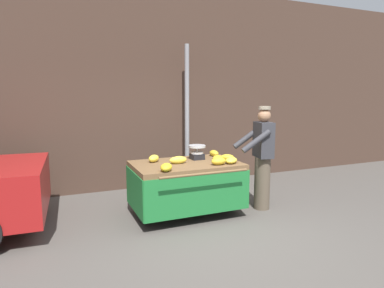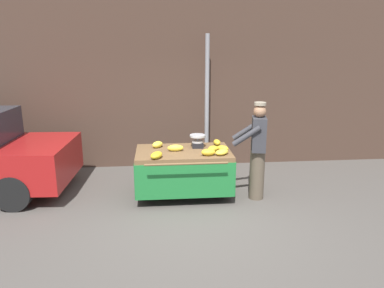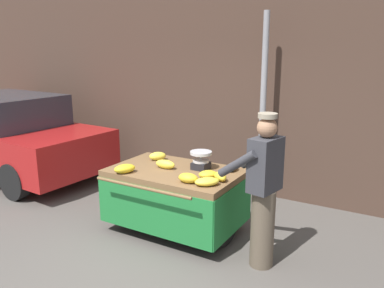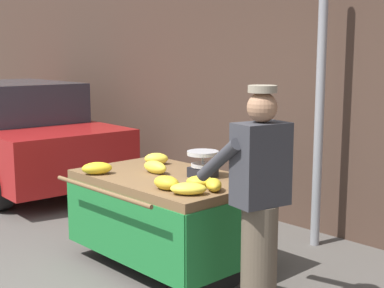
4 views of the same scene
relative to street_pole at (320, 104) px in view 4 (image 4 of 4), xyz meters
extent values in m
cube|color=#473328|center=(-0.52, 0.48, 0.59)|extent=(16.00, 0.24, 4.05)
cylinder|color=gray|center=(0.00, 0.00, 0.00)|extent=(0.09, 0.09, 2.87)
cube|color=brown|center=(-0.61, -1.46, -0.63)|extent=(1.65, 1.05, 0.08)
cylinder|color=black|center=(-1.35, -1.46, -1.06)|extent=(0.05, 0.75, 0.75)
cylinder|color=#B7B7BC|center=(-1.38, -1.46, -1.06)|extent=(0.01, 0.13, 0.13)
cylinder|color=black|center=(0.14, -1.46, -1.06)|extent=(0.05, 0.75, 0.75)
cylinder|color=#B7B7BC|center=(0.17, -1.46, -1.06)|extent=(0.01, 0.13, 0.13)
cylinder|color=#4C4742|center=(-0.61, -1.01, -1.05)|extent=(0.05, 0.05, 0.77)
cube|color=#1E7233|center=(-0.61, -1.98, -0.97)|extent=(1.65, 0.02, 0.60)
cube|color=#1E7233|center=(-0.61, -0.93, -0.97)|extent=(1.65, 0.02, 0.60)
cube|color=#1E7233|center=(-1.43, -1.46, -0.97)|extent=(0.02, 1.05, 0.60)
cube|color=#1E7233|center=(0.22, -1.46, -0.97)|extent=(0.02, 1.05, 0.60)
cylinder|color=brown|center=(-0.61, -2.16, -0.61)|extent=(1.32, 0.04, 0.04)
cube|color=black|center=(-0.33, -1.27, -0.55)|extent=(0.20, 0.20, 0.09)
cylinder|color=#B7B7BC|center=(-0.33, -1.27, -0.45)|extent=(0.02, 0.02, 0.11)
cylinder|color=#B7B7BC|center=(-0.33, -1.27, -0.37)|extent=(0.28, 0.28, 0.04)
cylinder|color=#B7B7BC|center=(-0.33, -1.27, -0.48)|extent=(0.21, 0.21, 0.03)
ellipsoid|color=gold|center=(-1.07, -1.89, -0.54)|extent=(0.27, 0.32, 0.11)
ellipsoid|color=gold|center=(0.08, -1.55, -0.54)|extent=(0.25, 0.24, 0.10)
ellipsoid|color=yellow|center=(-1.06, -1.21, -0.53)|extent=(0.26, 0.27, 0.11)
ellipsoid|color=yellow|center=(-0.74, -1.48, -0.53)|extent=(0.28, 0.13, 0.12)
ellipsoid|color=yellow|center=(0.02, -1.77, -0.54)|extent=(0.32, 0.32, 0.09)
ellipsoid|color=gold|center=(-0.09, -1.54, -0.54)|extent=(0.27, 0.28, 0.09)
ellipsoid|color=gold|center=(-0.21, -1.80, -0.53)|extent=(0.25, 0.18, 0.11)
ellipsoid|color=gold|center=(0.04, -1.14, -0.54)|extent=(0.14, 0.23, 0.10)
cylinder|color=brown|center=(0.67, -1.68, -1.00)|extent=(0.26, 0.26, 0.88)
cube|color=#333338|center=(0.67, -1.68, -0.27)|extent=(0.30, 0.42, 0.58)
sphere|color=#9E7051|center=(0.67, -1.68, 0.13)|extent=(0.21, 0.21, 0.21)
cylinder|color=gray|center=(0.67, -1.68, 0.25)|extent=(0.20, 0.20, 0.05)
cylinder|color=#333338|center=(0.42, -1.85, -0.26)|extent=(0.49, 0.18, 0.37)
cylinder|color=#333338|center=(0.50, -1.44, -0.26)|extent=(0.49, 0.18, 0.37)
cube|color=#A51919|center=(-4.58, -0.98, -0.84)|extent=(3.99, 1.91, 0.70)
cube|color=#2D333D|center=(-4.73, -0.97, -0.21)|extent=(2.11, 1.60, 0.56)
cylinder|color=black|center=(-3.33, -0.26, -1.14)|extent=(0.61, 0.21, 0.60)
cylinder|color=black|center=(-5.75, -0.13, -1.14)|extent=(0.61, 0.21, 0.60)
camera|label=1|loc=(-2.52, -6.23, 0.48)|focal=31.35mm
camera|label=2|loc=(-1.04, -7.68, 1.16)|focal=34.56mm
camera|label=3|loc=(2.00, -5.46, 0.92)|focal=36.54mm
camera|label=4|loc=(3.07, -4.57, 0.49)|focal=51.36mm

